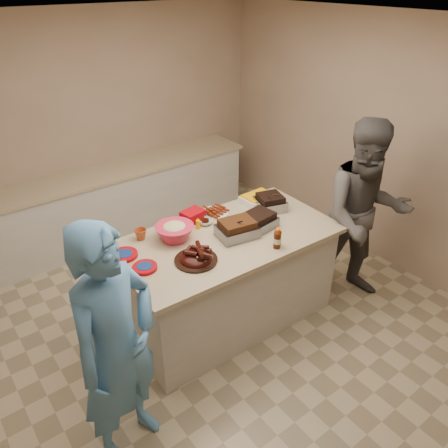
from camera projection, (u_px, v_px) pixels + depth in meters
room at (220, 325)px, 4.28m from camera, size 4.50×5.00×2.70m
back_counter at (117, 202)px, 5.56m from camera, size 3.60×0.64×0.90m
island at (227, 316)px, 4.39m from camera, size 2.04×1.12×0.95m
rib_platter at (196, 261)px, 3.57m from camera, size 0.42×0.42×0.14m
pulled_pork_tray at (237, 236)px, 3.90m from camera, size 0.38×0.32×0.10m
brisket_tray at (258, 227)px, 4.04m from camera, size 0.34×0.29×0.09m
roasting_pan at (270, 209)px, 4.34m from camera, size 0.33×0.33×0.11m
coleslaw_bowl at (175, 239)px, 3.86m from camera, size 0.35×0.35×0.23m
sausage_plate at (215, 213)px, 4.27m from camera, size 0.34×0.34×0.05m
mac_cheese_dish at (258, 202)px, 4.48m from camera, size 0.34×0.26×0.09m
bbq_bottle_a at (277, 248)px, 3.74m from camera, size 0.06×0.06×0.19m
bbq_bottle_b at (277, 246)px, 3.76m from camera, size 0.06×0.06×0.18m
mustard_bottle at (198, 228)px, 4.02m from camera, size 0.04×0.04×0.11m
sauce_bowl at (205, 224)px, 4.09m from camera, size 0.14×0.05×0.14m
plate_stack_large at (125, 256)px, 3.63m from camera, size 0.23×0.23×0.03m
plate_stack_small at (145, 269)px, 3.48m from camera, size 0.21×0.21×0.03m
plastic_cup at (141, 239)px, 3.86m from camera, size 0.11×0.10×0.11m
basket_stack at (193, 220)px, 4.15m from camera, size 0.23×0.19×0.10m
guest_blue at (133, 438)px, 3.24m from camera, size 1.33×1.96×0.44m
guest_gray at (350, 291)px, 4.73m from camera, size 1.82×2.09×0.72m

